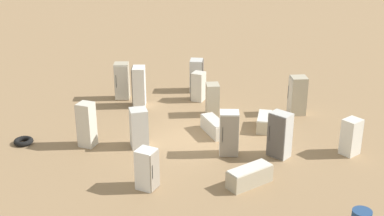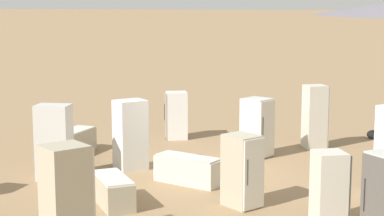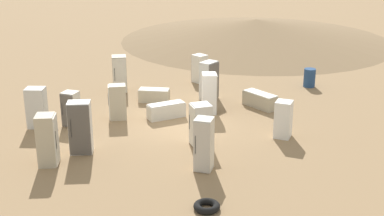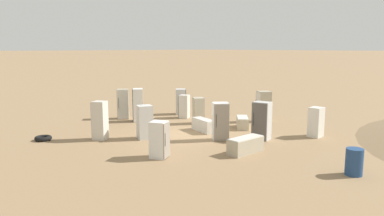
% 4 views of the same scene
% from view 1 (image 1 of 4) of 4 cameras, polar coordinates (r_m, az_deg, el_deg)
% --- Properties ---
extents(ground_plane, '(1000.00, 1000.00, 0.00)m').
position_cam_1_polar(ground_plane, '(22.32, 0.44, -3.20)').
color(ground_plane, '#937551').
extents(discarded_fridge_0, '(0.81, 0.83, 1.83)m').
position_cam_1_polar(discarded_fridge_0, '(21.73, -11.19, -1.74)').
color(discarded_fridge_0, beige).
rests_on(discarded_fridge_0, ground_plane).
extents(discarded_fridge_1, '(0.92, 1.69, 0.65)m').
position_cam_1_polar(discarded_fridge_1, '(22.60, 2.35, -1.98)').
color(discarded_fridge_1, beige).
rests_on(discarded_fridge_1, ground_plane).
extents(discarded_fridge_2, '(0.83, 0.86, 1.46)m').
position_cam_1_polar(discarded_fridge_2, '(18.48, -4.82, -6.50)').
color(discarded_fridge_2, white).
rests_on(discarded_fridge_2, ground_plane).
extents(discarded_fridge_3, '(0.87, 0.90, 1.61)m').
position_cam_1_polar(discarded_fridge_3, '(21.39, -5.69, -2.12)').
color(discarded_fridge_3, silver).
rests_on(discarded_fridge_3, ground_plane).
extents(discarded_fridge_4, '(0.95, 0.94, 1.77)m').
position_cam_1_polar(discarded_fridge_4, '(20.68, 3.97, -2.71)').
color(discarded_fridge_4, white).
rests_on(discarded_fridge_4, ground_plane).
extents(discarded_fridge_5, '(1.43, 1.38, 0.61)m').
position_cam_1_polar(discarded_fridge_5, '(23.27, 7.72, -1.49)').
color(discarded_fridge_5, '#B2A88E').
rests_on(discarded_fridge_5, ground_plane).
extents(discarded_fridge_6, '(0.74, 0.61, 1.46)m').
position_cam_1_polar(discarded_fridge_6, '(21.63, 16.63, -2.95)').
color(discarded_fridge_6, silver).
rests_on(discarded_fridge_6, ground_plane).
extents(discarded_fridge_7, '(0.93, 0.92, 1.81)m').
position_cam_1_polar(discarded_fridge_7, '(26.44, -7.48, 2.88)').
color(discarded_fridge_7, '#B2A88E').
rests_on(discarded_fridge_7, ground_plane).
extents(discarded_fridge_8, '(0.98, 0.96, 1.79)m').
position_cam_1_polar(discarded_fridge_8, '(24.84, 11.18, 1.32)').
color(discarded_fridge_8, '#B2A88E').
rests_on(discarded_fridge_8, ground_plane).
extents(discarded_fridge_9, '(0.94, 0.98, 1.93)m').
position_cam_1_polar(discarded_fridge_9, '(25.38, -5.69, 2.28)').
color(discarded_fridge_9, white).
rests_on(discarded_fridge_9, ground_plane).
extents(discarded_fridge_10, '(1.69, 0.64, 0.67)m').
position_cam_1_polar(discarded_fridge_10, '(18.90, 6.16, -7.24)').
color(discarded_fridge_10, '#B2A88E').
rests_on(discarded_fridge_10, ground_plane).
extents(discarded_fridge_11, '(0.80, 0.81, 1.43)m').
position_cam_1_polar(discarded_fridge_11, '(26.05, 0.67, 2.33)').
color(discarded_fridge_11, beige).
rests_on(discarded_fridge_11, ground_plane).
extents(discarded_fridge_12, '(0.85, 0.91, 1.50)m').
position_cam_1_polar(discarded_fridge_12, '(24.32, 2.19, 0.92)').
color(discarded_fridge_12, '#B2A88E').
rests_on(discarded_fridge_12, ground_plane).
extents(discarded_fridge_13, '(0.74, 0.89, 1.80)m').
position_cam_1_polar(discarded_fridge_13, '(20.74, 9.34, -2.85)').
color(discarded_fridge_13, silver).
rests_on(discarded_fridge_13, ground_plane).
extents(discarded_fridge_14, '(0.98, 0.99, 1.65)m').
position_cam_1_polar(discarded_fridge_14, '(27.28, 0.50, 3.51)').
color(discarded_fridge_14, silver).
rests_on(discarded_fridge_14, ground_plane).
extents(scrap_tire, '(0.78, 0.78, 0.21)m').
position_cam_1_polar(scrap_tire, '(22.85, -17.53, -3.40)').
color(scrap_tire, black).
rests_on(scrap_tire, ground_plane).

